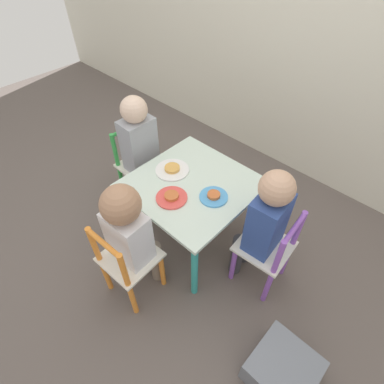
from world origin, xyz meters
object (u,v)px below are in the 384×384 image
object	(u,v)px
chair_purple	(268,251)
storage_bin	(282,370)
plate_left	(172,169)
chair_orange	(127,262)
child_right	(264,221)
plate_right	(214,196)
chair_green	(139,167)
kids_table	(192,191)
child_front	(131,231)
plate_front	(172,197)
child_left	(141,146)

from	to	relation	value
chair_purple	storage_bin	xyz separation A→B (m)	(0.35, -0.36, -0.19)
plate_left	chair_orange	bearing A→B (deg)	-70.06
child_right	plate_right	size ratio (longest dim) A/B	5.18
chair_orange	chair_green	distance (m)	0.74
storage_bin	kids_table	bearing A→B (deg)	159.54
chair_purple	storage_bin	size ratio (longest dim) A/B	1.97
chair_orange	storage_bin	bearing A→B (deg)	-170.47
child_front	plate_front	bearing A→B (deg)	-88.33
chair_purple	child_front	world-z (taller)	child_front
plate_right	plate_left	distance (m)	0.31
chair_orange	child_right	distance (m)	0.71
child_right	child_left	xyz separation A→B (m)	(-0.89, -0.02, 0.01)
child_front	plate_left	bearing A→B (deg)	-71.07
child_front	storage_bin	distance (m)	0.93
kids_table	chair_purple	size ratio (longest dim) A/B	1.18
plate_right	chair_purple	bearing A→B (deg)	6.23
plate_front	plate_left	size ratio (longest dim) A/B	0.86
chair_orange	child_left	bearing A→B (deg)	-50.65
chair_orange	storage_bin	xyz separation A→B (m)	(0.83, 0.19, -0.19)
chair_green	plate_front	xyz separation A→B (m)	(0.51, -0.17, 0.19)
chair_green	child_right	distance (m)	0.97
child_front	chair_purple	bearing A→B (deg)	-137.95
child_front	plate_right	xyz separation A→B (m)	(0.13, 0.44, -0.01)
chair_orange	child_left	xyz separation A→B (m)	(-0.47, 0.52, 0.21)
plate_front	child_left	bearing A→B (deg)	159.39
child_front	chair_orange	bearing A→B (deg)	90.00
child_left	storage_bin	world-z (taller)	child_left
chair_green	child_front	distance (m)	0.73
chair_orange	kids_table	bearing A→B (deg)	-90.00
plate_front	storage_bin	xyz separation A→B (m)	(0.86, -0.16, -0.38)
child_left	plate_front	size ratio (longest dim) A/B	4.80
child_left	chair_purple	bearing A→B (deg)	-86.91
child_front	chair_green	bearing A→B (deg)	-43.94
kids_table	plate_right	distance (m)	0.17
chair_purple	plate_front	bearing A→B (deg)	-73.29
kids_table	chair_orange	xyz separation A→B (m)	(0.03, -0.50, -0.12)
chair_green	storage_bin	size ratio (longest dim) A/B	1.97
chair_green	child_right	size ratio (longest dim) A/B	0.69
storage_bin	child_right	bearing A→B (deg)	139.42
chair_orange	child_front	world-z (taller)	child_front
kids_table	child_front	distance (m)	0.45
kids_table	chair_orange	bearing A→B (deg)	-86.90
child_right	plate_right	xyz separation A→B (m)	(-0.29, -0.03, -0.01)
plate_front	plate_right	size ratio (longest dim) A/B	1.10
chair_purple	storage_bin	distance (m)	0.54
plate_right	child_right	bearing A→B (deg)	6.63
kids_table	child_right	world-z (taller)	child_right
chair_green	chair_purple	bearing A→B (deg)	-87.10
kids_table	storage_bin	size ratio (longest dim) A/B	2.33
chair_purple	plate_left	world-z (taller)	chair_purple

